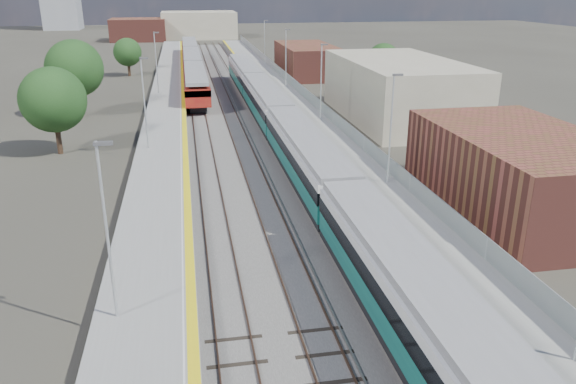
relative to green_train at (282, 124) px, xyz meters
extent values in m
plane|color=#47443A|center=(-1.50, 14.73, -2.27)|extent=(320.00, 320.00, 0.00)
cube|color=#565451|center=(-3.75, 17.23, -2.24)|extent=(10.50, 155.00, 0.06)
cube|color=#4C3323|center=(-0.72, 19.73, -2.16)|extent=(0.07, 160.00, 0.14)
cube|color=#4C3323|center=(0.72, 19.73, -2.16)|extent=(0.07, 160.00, 0.14)
cube|color=#4C3323|center=(-4.22, 19.73, -2.16)|extent=(0.07, 160.00, 0.14)
cube|color=#4C3323|center=(-2.78, 19.73, -2.16)|extent=(0.07, 160.00, 0.14)
cube|color=#4C3323|center=(-7.72, 19.73, -2.16)|extent=(0.07, 160.00, 0.14)
cube|color=#4C3323|center=(-6.28, 19.73, -2.16)|extent=(0.07, 160.00, 0.14)
cube|color=gray|center=(-1.05, 19.73, -2.17)|extent=(0.08, 160.00, 0.10)
cube|color=gray|center=(-2.45, 19.73, -2.17)|extent=(0.08, 160.00, 0.10)
cube|color=slate|center=(3.75, 17.23, -1.77)|extent=(4.70, 155.00, 1.00)
cube|color=gray|center=(3.75, 17.23, -1.26)|extent=(4.70, 155.00, 0.03)
cube|color=yellow|center=(1.65, 17.23, -1.24)|extent=(0.40, 155.00, 0.01)
cube|color=gray|center=(5.95, 17.23, -0.67)|extent=(0.06, 155.00, 1.20)
cylinder|color=#9EA0A3|center=(5.10, -13.27, 2.50)|extent=(0.12, 0.12, 7.50)
cube|color=#4C4C4F|center=(5.35, -13.27, 6.15)|extent=(0.70, 0.18, 0.14)
cylinder|color=#9EA0A3|center=(5.10, 6.73, 2.50)|extent=(0.12, 0.12, 7.50)
cube|color=#4C4C4F|center=(5.35, 6.73, 6.15)|extent=(0.70, 0.18, 0.14)
cylinder|color=#9EA0A3|center=(5.10, 26.73, 2.50)|extent=(0.12, 0.12, 7.50)
cube|color=#4C4C4F|center=(5.35, 26.73, 6.15)|extent=(0.70, 0.18, 0.14)
cylinder|color=#9EA0A3|center=(5.10, 46.73, 2.50)|extent=(0.12, 0.12, 7.50)
cube|color=#4C4C4F|center=(5.35, 46.73, 6.15)|extent=(0.70, 0.18, 0.14)
cube|color=slate|center=(-10.55, 17.23, -1.77)|extent=(4.30, 155.00, 1.00)
cube|color=gray|center=(-10.55, 17.23, -1.26)|extent=(4.30, 155.00, 0.03)
cube|color=yellow|center=(-8.65, 17.23, -1.24)|extent=(0.45, 155.00, 0.01)
cube|color=silver|center=(-9.00, 17.23, -1.24)|extent=(0.08, 155.00, 0.01)
cylinder|color=#9EA0A3|center=(-11.70, -27.27, 2.50)|extent=(0.12, 0.12, 7.50)
cube|color=#4C4C4F|center=(-11.45, -27.27, 6.15)|extent=(0.70, 0.18, 0.14)
cylinder|color=#9EA0A3|center=(-11.70, -1.27, 2.50)|extent=(0.12, 0.12, 7.50)
cube|color=#4C4C4F|center=(-11.45, -1.27, 6.15)|extent=(0.70, 0.18, 0.14)
cylinder|color=#9EA0A3|center=(-11.70, 24.73, 2.50)|extent=(0.12, 0.12, 7.50)
cube|color=#4C4C4F|center=(-11.45, 24.73, 6.15)|extent=(0.70, 0.18, 0.14)
cube|color=brown|center=(12.50, -17.27, 0.33)|extent=(9.00, 16.00, 5.20)
cube|color=#A49D83|center=(14.50, 9.73, 0.93)|extent=(11.00, 22.00, 6.40)
cube|color=brown|center=(11.50, 42.73, 0.13)|extent=(8.00, 18.00, 4.80)
cube|color=#A49D83|center=(-3.50, 114.73, 1.23)|extent=(20.00, 14.00, 7.00)
cube|color=brown|center=(-19.50, 109.73, 0.53)|extent=(14.00, 12.00, 5.60)
cube|color=black|center=(0.00, -30.20, -1.37)|extent=(2.76, 19.78, 0.47)
cube|color=#10544F|center=(0.00, -30.20, -0.56)|extent=(2.86, 19.78, 1.16)
cube|color=black|center=(0.00, -30.20, 0.35)|extent=(2.92, 19.78, 0.79)
cube|color=white|center=(0.00, -30.20, 0.98)|extent=(2.86, 19.78, 0.49)
cube|color=gray|center=(0.00, -30.20, 1.41)|extent=(2.54, 19.78, 0.41)
cube|color=black|center=(0.00, -9.92, -1.37)|extent=(2.76, 19.78, 0.47)
cube|color=#10544F|center=(0.00, -9.92, -0.56)|extent=(2.86, 19.78, 1.16)
cube|color=black|center=(0.00, -9.92, 0.35)|extent=(2.92, 19.78, 0.79)
cube|color=white|center=(0.00, -9.92, 0.98)|extent=(2.86, 19.78, 0.49)
cube|color=gray|center=(0.00, -9.92, 1.41)|extent=(2.54, 19.78, 0.41)
cube|color=black|center=(0.00, 10.36, -1.37)|extent=(2.76, 19.78, 0.47)
cube|color=#10544F|center=(0.00, 10.36, -0.56)|extent=(2.86, 19.78, 1.16)
cube|color=black|center=(0.00, 10.36, 0.35)|extent=(2.92, 19.78, 0.79)
cube|color=white|center=(0.00, 10.36, 0.98)|extent=(2.86, 19.78, 0.49)
cube|color=gray|center=(0.00, 10.36, 1.41)|extent=(2.54, 19.78, 0.41)
cube|color=black|center=(0.00, 30.64, -1.37)|extent=(2.76, 19.78, 0.47)
cube|color=#10544F|center=(0.00, 30.64, -0.56)|extent=(2.86, 19.78, 1.16)
cube|color=black|center=(0.00, 30.64, 0.35)|extent=(2.92, 19.78, 0.79)
cube|color=white|center=(0.00, 30.64, 0.98)|extent=(2.86, 19.78, 0.49)
cube|color=gray|center=(0.00, 30.64, 1.41)|extent=(2.54, 19.78, 0.41)
cube|color=black|center=(-7.00, 23.87, -1.78)|extent=(1.94, 16.52, 0.68)
cube|color=maroon|center=(-7.00, 23.87, -0.17)|extent=(2.86, 19.44, 2.05)
cube|color=black|center=(-7.00, 23.87, 0.34)|extent=(2.93, 19.44, 0.72)
cube|color=gray|center=(-7.00, 23.87, 1.37)|extent=(2.56, 19.44, 0.41)
cube|color=black|center=(-7.00, 43.81, -1.78)|extent=(1.94, 16.52, 0.68)
cube|color=maroon|center=(-7.00, 43.81, -0.17)|extent=(2.86, 19.44, 2.05)
cube|color=black|center=(-7.00, 43.81, 0.34)|extent=(2.93, 19.44, 0.72)
cube|color=gray|center=(-7.00, 43.81, 1.37)|extent=(2.56, 19.44, 0.41)
cube|color=black|center=(-7.00, 63.74, -1.78)|extent=(1.94, 16.52, 0.68)
cube|color=maroon|center=(-7.00, 63.74, -0.17)|extent=(2.86, 19.44, 2.05)
cube|color=black|center=(-7.00, 63.74, 0.34)|extent=(2.93, 19.44, 0.72)
cube|color=gray|center=(-7.00, 63.74, 1.37)|extent=(2.56, 19.44, 0.41)
cylinder|color=#382619|center=(-19.45, 1.94, -0.95)|extent=(0.44, 0.44, 2.63)
sphere|color=#1C3F18|center=(-19.45, 1.94, 2.49)|extent=(5.56, 5.56, 5.56)
cylinder|color=#382619|center=(-20.14, 17.18, -0.79)|extent=(0.44, 0.44, 2.95)
sphere|color=#1C3F18|center=(-20.14, 17.18, 3.06)|extent=(6.22, 6.22, 6.22)
cylinder|color=#382619|center=(-17.09, 46.76, -1.21)|extent=(0.44, 0.44, 2.10)
sphere|color=#1C3F18|center=(-17.09, 46.76, 1.53)|extent=(4.44, 4.44, 4.44)
cylinder|color=#382619|center=(19.65, 29.30, -1.18)|extent=(0.44, 0.44, 2.18)
sphere|color=#1C3F18|center=(19.65, 29.30, 1.66)|extent=(4.59, 4.59, 4.59)
camera|label=1|loc=(-8.32, -48.25, 11.67)|focal=35.00mm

